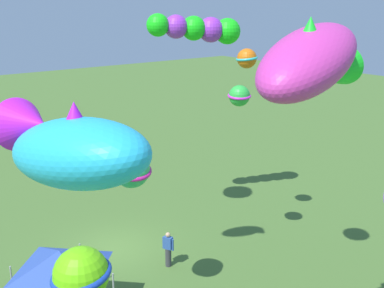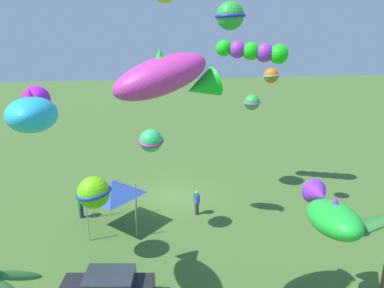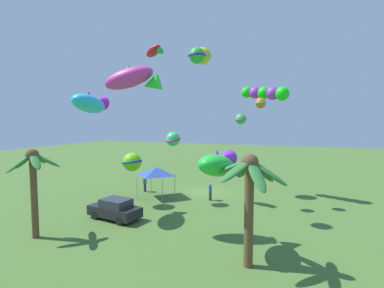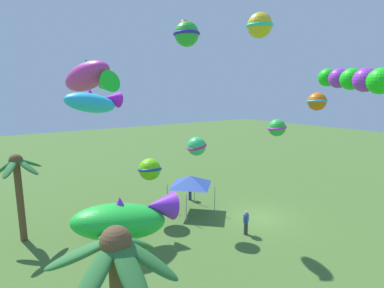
# 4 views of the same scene
# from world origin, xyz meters

# --- Properties ---
(ground_plane) EXTENTS (120.00, 120.00, 0.00)m
(ground_plane) POSITION_xyz_m (0.00, 0.00, 0.00)
(ground_plane) COLOR #476B2D
(spectator_0) EXTENTS (0.36, 0.51, 1.59)m
(spectator_0) POSITION_xyz_m (-1.19, 2.69, 0.81)
(spectator_0) COLOR #38383D
(spectator_0) RESTS_ON ground
(festival_tent) EXTENTS (2.86, 2.86, 2.85)m
(festival_tent) POSITION_xyz_m (3.86, 3.47, 2.47)
(festival_tent) COLOR #9E9EA3
(festival_tent) RESTS_ON ground
(kite_fish_0) EXTENTS (2.28, 4.13, 1.79)m
(kite_fish_0) POSITION_xyz_m (5.82, 9.79, 8.42)
(kite_fish_0) COLOR #25BBEA
(kite_ball_1) EXTENTS (1.34, 1.34, 0.87)m
(kite_ball_1) POSITION_xyz_m (-4.08, 3.78, 7.28)
(kite_ball_1) COLOR green
(kite_ball_3) EXTENTS (1.43, 1.43, 1.23)m
(kite_ball_3) POSITION_xyz_m (1.58, 4.61, 5.58)
(kite_ball_3) COLOR #33CB6A
(kite_ball_4) EXTENTS (1.33, 1.33, 0.86)m
(kite_ball_4) POSITION_xyz_m (-5.49, 2.71, 8.59)
(kite_ball_4) COLOR orange
(kite_tube_8) EXTENTS (4.56, 2.29, 1.52)m
(kite_tube_8) POSITION_xyz_m (-5.50, -0.69, 9.72)
(kite_tube_8) COLOR #18DF19
(kite_fish_9) EXTENTS (3.97, 2.40, 2.03)m
(kite_fish_9) POSITION_xyz_m (1.20, 11.35, 9.74)
(kite_fish_9) COLOR #D335A0
(kite_ball_10) EXTENTS (2.15, 2.14, 1.56)m
(kite_ball_10) POSITION_xyz_m (4.44, 6.58, 3.71)
(kite_ball_10) COLOR #69D913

